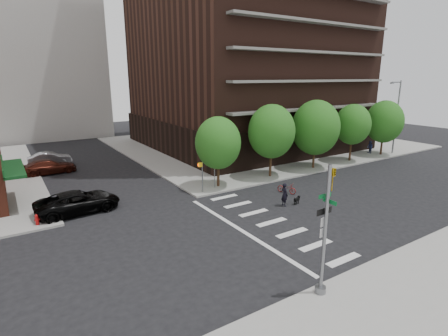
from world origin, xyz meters
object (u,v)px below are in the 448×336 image
(scooter, at_px, (287,188))
(pedestrian_far, at_px, (370,147))
(traffic_signal, at_px, (325,241))
(parked_car_maroon, at_px, (49,167))
(parked_car_black, at_px, (78,202))
(fire_hydrant, at_px, (37,219))
(parked_car_silver, at_px, (50,159))
(dog_walker, at_px, (285,195))

(scooter, xyz_separation_m, pedestrian_far, (19.29, 5.61, 0.50))
(traffic_signal, relative_size, scooter, 3.52)
(traffic_signal, height_order, parked_car_maroon, traffic_signal)
(parked_car_black, height_order, pedestrian_far, pedestrian_far)
(fire_hydrant, distance_m, parked_car_black, 3.08)
(traffic_signal, distance_m, parked_car_silver, 33.83)
(parked_car_black, height_order, parked_car_silver, parked_car_black)
(parked_car_black, bearing_deg, pedestrian_far, -93.89)
(parked_car_maroon, xyz_separation_m, pedestrian_far, (35.45, -11.99, 0.20))
(fire_hydrant, bearing_deg, dog_walker, -19.82)
(parked_car_silver, distance_m, dog_walker, 27.16)
(scooter, relative_size, pedestrian_far, 1.07)
(parked_car_black, distance_m, scooter, 16.51)
(parked_car_silver, relative_size, pedestrian_far, 2.80)
(parked_car_black, relative_size, scooter, 3.42)
(parked_car_maroon, distance_m, parked_car_silver, 3.94)
(parked_car_maroon, bearing_deg, parked_car_silver, -13.76)
(fire_hydrant, xyz_separation_m, parked_car_maroon, (2.41, 13.83, 0.20))
(parked_car_maroon, distance_m, dog_walker, 24.17)
(parked_car_maroon, height_order, parked_car_silver, parked_car_maroon)
(parked_car_black, xyz_separation_m, pedestrian_far, (35.04, 0.64, 0.14))
(parked_car_black, height_order, parked_car_maroon, parked_car_black)
(parked_car_black, distance_m, dog_walker, 15.29)
(scooter, bearing_deg, pedestrian_far, -4.05)
(fire_hydrant, height_order, parked_car_maroon, parked_car_maroon)
(parked_car_silver, relative_size, dog_walker, 2.48)
(parked_car_black, relative_size, pedestrian_far, 3.64)
(fire_hydrant, height_order, scooter, scooter)
(pedestrian_far, bearing_deg, traffic_signal, -36.49)
(parked_car_maroon, xyz_separation_m, dog_walker, (13.95, -19.73, 0.15))
(scooter, bearing_deg, fire_hydrant, 148.26)
(parked_car_maroon, relative_size, scooter, 3.03)
(parked_car_silver, xyz_separation_m, pedestrian_far, (34.90, -15.88, 0.21))
(parked_car_silver, bearing_deg, scooter, -141.57)
(parked_car_black, relative_size, dog_walker, 3.22)
(traffic_signal, distance_m, parked_car_maroon, 30.17)
(fire_hydrant, bearing_deg, parked_car_maroon, 80.11)
(pedestrian_far, bearing_deg, parked_car_silver, -92.58)
(parked_car_black, distance_m, parked_car_maroon, 12.64)
(fire_hydrant, height_order, parked_car_silver, parked_car_silver)
(parked_car_maroon, height_order, scooter, parked_car_maroon)
(fire_hydrant, distance_m, pedestrian_far, 37.91)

